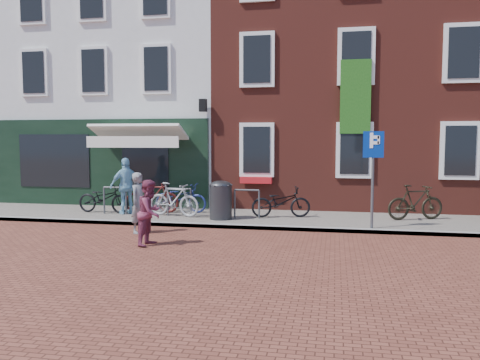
% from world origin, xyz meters
% --- Properties ---
extents(ground, '(80.00, 80.00, 0.00)m').
position_xyz_m(ground, '(0.00, 0.00, 0.00)').
color(ground, brown).
extents(sidewalk, '(24.00, 3.00, 0.10)m').
position_xyz_m(sidewalk, '(1.00, 1.50, 0.05)').
color(sidewalk, slate).
rests_on(sidewalk, ground).
extents(building_stucco, '(8.00, 8.00, 9.00)m').
position_xyz_m(building_stucco, '(-5.00, 7.00, 4.50)').
color(building_stucco, silver).
rests_on(building_stucco, ground).
extents(building_brick_mid, '(6.00, 8.00, 10.00)m').
position_xyz_m(building_brick_mid, '(2.00, 7.00, 5.00)').
color(building_brick_mid, maroon).
rests_on(building_brick_mid, ground).
extents(building_brick_right, '(6.00, 8.00, 10.00)m').
position_xyz_m(building_brick_right, '(8.00, 7.00, 5.00)').
color(building_brick_right, maroon).
rests_on(building_brick_right, ground).
extents(litter_bin, '(0.63, 0.63, 1.15)m').
position_xyz_m(litter_bin, '(-0.19, 0.92, 0.69)').
color(litter_bin, '#303032').
rests_on(litter_bin, sidewalk).
extents(parking_sign, '(0.50, 0.08, 2.43)m').
position_xyz_m(parking_sign, '(3.86, 0.24, 1.76)').
color(parking_sign, '#4C4C4F').
rests_on(parking_sign, sidewalk).
extents(woman, '(0.50, 0.63, 1.51)m').
position_xyz_m(woman, '(-1.82, -0.96, 0.75)').
color(woman, slate).
rests_on(woman, ground).
extents(boy, '(0.64, 0.77, 1.44)m').
position_xyz_m(boy, '(-1.04, -2.23, 0.72)').
color(boy, '#7B2F48').
rests_on(boy, ground).
extents(cafe_person, '(1.02, 0.95, 1.68)m').
position_xyz_m(cafe_person, '(-3.18, 1.32, 0.94)').
color(cafe_person, '#7EB8D3').
rests_on(cafe_person, sidewalk).
extents(bicycle_0, '(1.72, 0.70, 0.88)m').
position_xyz_m(bicycle_0, '(-3.95, 1.37, 0.54)').
color(bicycle_0, black).
rests_on(bicycle_0, sidewalk).
extents(bicycle_1, '(1.69, 0.79, 0.98)m').
position_xyz_m(bicycle_1, '(-2.50, 1.61, 0.59)').
color(bicycle_1, '#551B18').
rests_on(bicycle_1, sidewalk).
extents(bicycle_2, '(1.73, 0.77, 0.88)m').
position_xyz_m(bicycle_2, '(-1.70, 1.97, 0.54)').
color(bicycle_2, navy).
rests_on(bicycle_2, sidewalk).
extents(bicycle_3, '(1.69, 0.78, 0.98)m').
position_xyz_m(bicycle_3, '(-1.64, 1.14, 0.59)').
color(bicycle_3, gray).
rests_on(bicycle_3, sidewalk).
extents(bicycle_4, '(1.77, 0.96, 0.88)m').
position_xyz_m(bicycle_4, '(1.43, 1.54, 0.54)').
color(bicycle_4, black).
rests_on(bicycle_4, sidewalk).
extents(bicycle_5, '(1.69, 1.00, 0.98)m').
position_xyz_m(bicycle_5, '(5.14, 1.82, 0.59)').
color(bicycle_5, black).
rests_on(bicycle_5, sidewalk).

